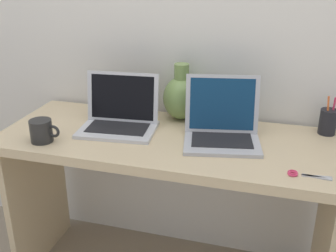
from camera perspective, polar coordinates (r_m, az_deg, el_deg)
back_wall at (r=1.89m, az=2.75°, el=15.02°), size 4.40×0.04×2.40m
desk at (r=1.79m, az=0.00°, el=-6.37°), size 1.42×0.56×0.75m
laptop_left at (r=1.80m, az=-6.67°, el=1.59°), size 0.34×0.26×0.23m
laptop_right at (r=1.69m, az=7.43°, el=0.26°), size 0.34×0.31×0.25m
green_vase at (r=1.88m, az=1.85°, el=4.06°), size 0.17×0.17×0.26m
coffee_mug at (r=1.74m, az=-17.04°, el=-0.65°), size 0.13×0.09×0.09m
pen_cup at (r=1.85m, az=21.22°, el=0.58°), size 0.07×0.07×0.17m
scissors at (r=1.50m, az=17.93°, el=-6.39°), size 0.15×0.05×0.01m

